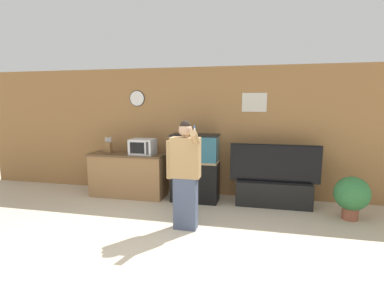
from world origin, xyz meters
TOP-DOWN VIEW (x-y plane):
  - ground_plane at (0.00, 0.00)m, footprint 18.00×18.00m
  - wall_back_paneled at (-0.00, 3.11)m, footprint 10.00×0.08m
  - counter_island at (-1.33, 2.58)m, footprint 1.56×0.56m
  - microwave at (-0.99, 2.57)m, footprint 0.47×0.40m
  - knife_block at (-1.76, 2.59)m, footprint 0.15×0.10m
  - aquarium_on_stand at (0.07, 2.59)m, footprint 0.90×0.45m
  - tv_on_stand at (1.55, 2.63)m, footprint 1.63×0.40m
  - person_standing at (0.20, 1.27)m, footprint 0.52×0.39m
  - potted_plant at (2.76, 2.23)m, footprint 0.56×0.56m

SIDE VIEW (x-z plane):
  - ground_plane at x=0.00m, z-range 0.00..0.00m
  - tv_on_stand at x=1.55m, z-range -0.23..0.92m
  - potted_plant at x=2.76m, z-range 0.06..0.77m
  - counter_island at x=-1.33m, z-range 0.00..0.89m
  - aquarium_on_stand at x=0.07m, z-range 0.00..1.31m
  - person_standing at x=0.20m, z-range 0.03..1.68m
  - knife_block at x=-1.76m, z-range 0.84..1.16m
  - microwave at x=-0.99m, z-range 0.89..1.19m
  - wall_back_paneled at x=0.00m, z-range 0.00..2.60m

